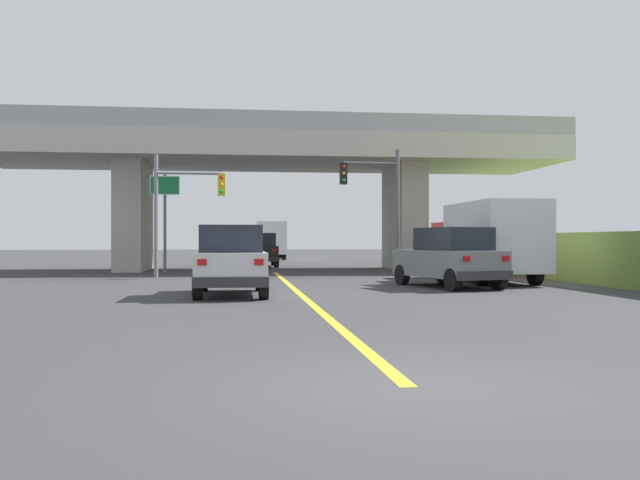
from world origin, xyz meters
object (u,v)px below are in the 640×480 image
Objects in this scene: sedan_oncoming at (260,250)px; highway_sign at (165,201)px; traffic_signal_nearside at (379,196)px; traffic_signal_farside at (180,201)px; suv_crossing at (449,257)px; box_truck at (487,240)px; semi_truck_distant at (271,240)px; suv_lead at (231,260)px.

highway_sign is (-4.82, -8.16, 2.48)m from sedan_oncoming.
traffic_signal_farside is (-8.72, -0.16, -0.30)m from traffic_signal_nearside.
traffic_signal_farside is at bearing 127.20° from suv_crossing.
box_truck is at bearing -56.62° from traffic_signal_nearside.
suv_crossing is at bearing -46.52° from highway_sign.
semi_truck_distant is at bearing 75.78° from highway_sign.
suv_lead is 0.77× the size of traffic_signal_nearside.
suv_crossing is 8.25m from traffic_signal_nearside.
traffic_signal_nearside is at bearing 1.07° from traffic_signal_farside.
semi_truck_distant is at bearing 85.07° from sedan_oncoming.
traffic_signal_nearside is at bearing -82.87° from semi_truck_distant.
semi_truck_distant is at bearing 101.57° from box_truck.
suv_lead is 14.29m from highway_sign.
traffic_signal_farside is at bearing -73.96° from highway_sign.
box_truck is 1.29× the size of traffic_signal_nearside.
suv_crossing is 3.79m from box_truck.
box_truck is 33.58m from semi_truck_distant.
traffic_signal_nearside reaches higher than suv_crossing.
traffic_signal_farside is at bearing -178.93° from traffic_signal_nearside.
traffic_signal_farside is 0.75× the size of semi_truck_distant.
sedan_oncoming is (1.54, 21.85, 0.00)m from suv_lead.
traffic_signal_farside is at bearing -100.51° from semi_truck_distant.
sedan_oncoming is at bearing 71.99° from traffic_signal_farside.
sedan_oncoming is at bearing 116.38° from box_truck.
box_truck is 15.51m from highway_sign.
suv_crossing is 1.02× the size of sedan_oncoming.
suv_crossing is 12.44m from traffic_signal_farside.
highway_sign is at bearing 160.91° from traffic_signal_nearside.
semi_truck_distant is (6.24, 24.61, -1.86)m from highway_sign.
highway_sign is (-9.74, 3.37, -0.10)m from traffic_signal_nearside.
traffic_signal_farside reaches higher than suv_lead.
highway_sign is at bearing 103.45° from suv_lead.
highway_sign is 25.46m from semi_truck_distant.
sedan_oncoming is 0.84× the size of traffic_signal_nearside.
sedan_oncoming is 12.51m from traffic_signal_farside.
sedan_oncoming is at bearing 92.36° from suv_crossing.
sedan_oncoming is 12.80m from traffic_signal_nearside.
box_truck is 6.21m from traffic_signal_nearside.
sedan_oncoming is at bearing 113.10° from traffic_signal_nearside.
suv_lead is at bearing -94.04° from sedan_oncoming.
suv_crossing is 0.86× the size of traffic_signal_nearside.
traffic_signal_nearside is (6.46, 10.32, 2.58)m from suv_lead.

